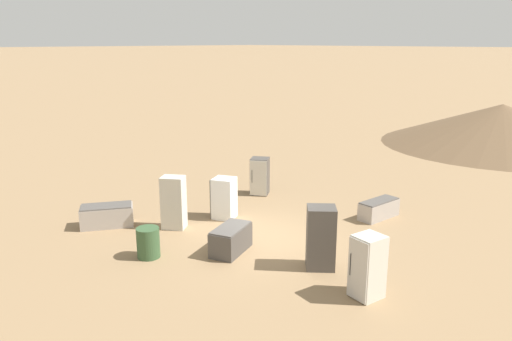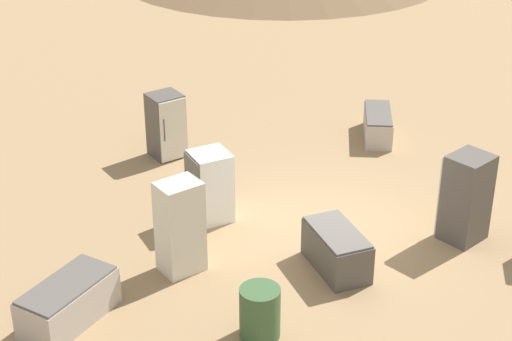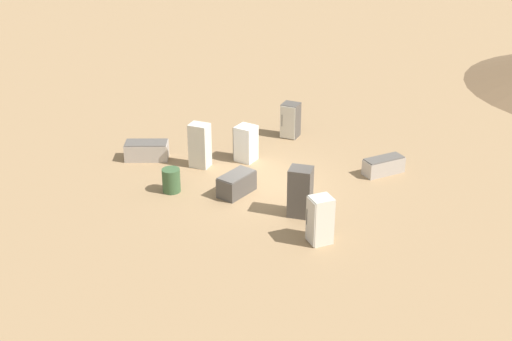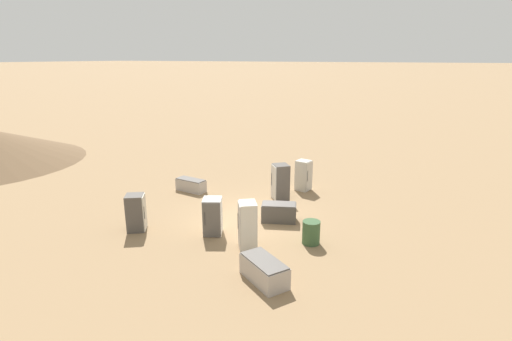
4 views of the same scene
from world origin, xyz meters
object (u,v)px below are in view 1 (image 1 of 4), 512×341
(discarded_fridge_1, at_px, (379,209))
(discarded_fridge_2, at_px, (321,237))
(rusty_barrel, at_px, (148,243))
(discarded_fridge_0, at_px, (231,239))
(discarded_fridge_5, at_px, (174,202))
(discarded_fridge_6, at_px, (368,267))
(discarded_fridge_3, at_px, (260,176))
(discarded_fridge_7, at_px, (224,198))
(discarded_fridge_4, at_px, (107,216))

(discarded_fridge_1, distance_m, discarded_fridge_2, 4.69)
(discarded_fridge_2, distance_m, rusty_barrel, 4.87)
(discarded_fridge_0, relative_size, discarded_fridge_5, 0.92)
(discarded_fridge_1, height_order, rusty_barrel, rusty_barrel)
(discarded_fridge_5, xyz_separation_m, discarded_fridge_6, (-7.04, -0.44, -0.09))
(discarded_fridge_5, bearing_deg, discarded_fridge_0, -35.61)
(discarded_fridge_2, bearing_deg, discarded_fridge_3, 105.99)
(discarded_fridge_6, distance_m, discarded_fridge_7, 6.71)
(discarded_fridge_4, height_order, discarded_fridge_6, discarded_fridge_6)
(discarded_fridge_4, bearing_deg, discarded_fridge_1, -98.82)
(discarded_fridge_4, bearing_deg, discarded_fridge_0, -130.21)
(discarded_fridge_6, bearing_deg, discarded_fridge_5, 14.12)
(discarded_fridge_3, distance_m, discarded_fridge_6, 8.71)
(discarded_fridge_3, relative_size, discarded_fridge_7, 1.03)
(discarded_fridge_4, height_order, discarded_fridge_7, discarded_fridge_7)
(discarded_fridge_0, xyz_separation_m, discarded_fridge_6, (-4.28, -0.47, 0.40))
(discarded_fridge_2, bearing_deg, rusty_barrel, 174.87)
(discarded_fridge_4, distance_m, rusty_barrel, 3.12)
(discarded_fridge_3, height_order, rusty_barrel, discarded_fridge_3)
(discarded_fridge_7, distance_m, rusty_barrel, 3.81)
(discarded_fridge_0, xyz_separation_m, discarded_fridge_2, (-2.49, -1.00, 0.48))
(discarded_fridge_5, xyz_separation_m, rusty_barrel, (-1.36, 1.92, -0.43))
(discarded_fridge_4, relative_size, discarded_fridge_7, 1.29)
(discarded_fridge_3, xyz_separation_m, discarded_fridge_7, (-1.06, 2.88, -0.02))
(discarded_fridge_6, bearing_deg, discarded_fridge_1, -51.37)
(discarded_fridge_1, relative_size, discarded_fridge_5, 0.94)
(discarded_fridge_6, bearing_deg, discarded_fridge_3, -18.39)
(discarded_fridge_4, bearing_deg, discarded_fridge_7, -92.15)
(discarded_fridge_1, bearing_deg, discarded_fridge_6, 123.81)
(discarded_fridge_4, xyz_separation_m, rusty_barrel, (-3.09, 0.45, 0.08))
(discarded_fridge_0, bearing_deg, rusty_barrel, 32.88)
(discarded_fridge_6, xyz_separation_m, discarded_fridge_7, (6.57, -1.33, -0.07))
(discarded_fridge_6, bearing_deg, discarded_fridge_7, -0.92)
(discarded_fridge_7, xyz_separation_m, rusty_barrel, (-0.89, 3.69, -0.28))
(discarded_fridge_3, relative_size, rusty_barrel, 1.68)
(discarded_fridge_4, relative_size, discarded_fridge_5, 1.06)
(discarded_fridge_6, bearing_deg, discarded_fridge_2, -5.94)
(discarded_fridge_1, distance_m, discarded_fridge_7, 5.40)
(discarded_fridge_5, bearing_deg, discarded_fridge_2, -24.50)
(discarded_fridge_0, height_order, discarded_fridge_6, discarded_fridge_6)
(discarded_fridge_0, distance_m, discarded_fridge_4, 4.72)
(discarded_fridge_1, distance_m, rusty_barrel, 8.03)
(discarded_fridge_1, height_order, discarded_fridge_5, discarded_fridge_5)
(discarded_fridge_1, distance_m, discarded_fridge_4, 9.26)
(discarded_fridge_2, xyz_separation_m, discarded_fridge_3, (5.84, -3.68, -0.13))
(discarded_fridge_2, distance_m, discarded_fridge_3, 6.90)
(discarded_fridge_1, height_order, discarded_fridge_4, discarded_fridge_4)
(rusty_barrel, bearing_deg, discarded_fridge_0, -126.63)
(discarded_fridge_6, height_order, rusty_barrel, discarded_fridge_6)
(discarded_fridge_2, height_order, discarded_fridge_7, discarded_fridge_2)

